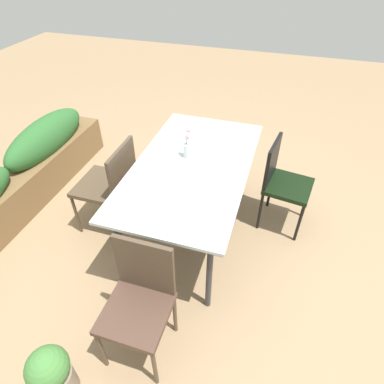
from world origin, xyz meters
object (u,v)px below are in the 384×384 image
Objects in this scene: flower_vase at (188,148)px; potted_plant at (52,374)px; chair_far_side at (111,182)px; chair_near_right at (282,179)px; planter_box at (14,183)px; dining_table at (192,170)px; chair_end_left at (140,297)px.

flower_vase is 1.86m from potted_plant.
chair_far_side is 3.30× the size of flower_vase.
chair_near_right is 0.33× the size of planter_box.
flower_vase is at bearing 32.82° from dining_table.
chair_near_right is 0.94m from flower_vase.
chair_end_left is (-1.00, -0.74, -0.01)m from chair_far_side.
chair_near_right is (0.51, -1.49, -0.01)m from chair_far_side.
potted_plant is (-1.40, -1.42, -0.09)m from planter_box.
chair_near_right is 3.23× the size of flower_vase.
flower_vase is 1.84m from planter_box.
dining_table is 1.14m from chair_end_left.
chair_near_right reaches higher than dining_table.
planter_box is (0.91, 1.81, -0.18)m from chair_end_left.
dining_table is at bearing -83.30° from planter_box.
planter_box is at bearing -68.12° from chair_near_right.
potted_plant is at bearing -134.65° from planter_box.
flower_vase is at bearing -10.39° from potted_plant.
planter_box is (-0.60, 2.56, -0.18)m from chair_near_right.
dining_table is 0.19m from flower_vase.
chair_far_side reaches higher than chair_near_right.
chair_end_left is at bearing -179.99° from dining_table.
chair_near_right is 0.97× the size of chair_end_left.
dining_table reaches higher than potted_plant.
flower_vase reaches higher than chair_near_right.
dining_table is 1.85× the size of chair_end_left.
flower_vase is at bearing -71.29° from chair_far_side.
chair_far_side is 0.99× the size of chair_end_left.
chair_near_right is at bearing -62.42° from dining_table.
dining_table is 3.63× the size of potted_plant.
flower_vase is at bearing -79.39° from planter_box.
flower_vase is at bearing -86.45° from chair_end_left.
chair_far_side reaches higher than potted_plant.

